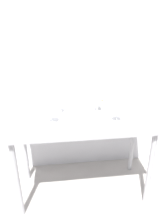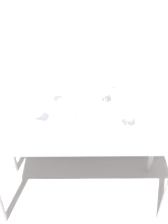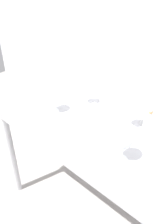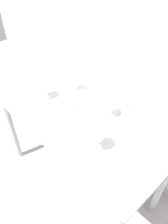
{
  "view_description": "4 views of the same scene",
  "coord_description": "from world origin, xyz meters",
  "px_view_note": "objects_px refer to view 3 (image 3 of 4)",
  "views": [
    {
      "loc": [
        -0.21,
        -1.83,
        1.79
      ],
      "look_at": [
        0.02,
        0.01,
        0.96
      ],
      "focal_mm": 33.65,
      "sensor_mm": 36.0,
      "label": 1
    },
    {
      "loc": [
        0.01,
        -1.54,
        2.2
      ],
      "look_at": [
        0.02,
        -0.03,
        0.96
      ],
      "focal_mm": 46.14,
      "sensor_mm": 36.0,
      "label": 2
    },
    {
      "loc": [
        0.8,
        -0.93,
        1.8
      ],
      "look_at": [
        -0.06,
        -0.02,
        0.97
      ],
      "focal_mm": 39.66,
      "sensor_mm": 36.0,
      "label": 3
    },
    {
      "loc": [
        0.89,
        -0.79,
        2.06
      ],
      "look_at": [
        0.07,
        -0.02,
        0.97
      ],
      "focal_mm": 38.05,
      "sensor_mm": 36.0,
      "label": 4
    }
  ],
  "objects_px": {
    "wine_glass_far_left": "(85,89)",
    "open_notebook": "(98,118)",
    "tasting_sheet_lower": "(69,94)",
    "decanter_funnel": "(150,118)",
    "wine_glass_near_left": "(52,96)",
    "wine_glass_far_right": "(130,109)",
    "wine_glass_near_right": "(123,140)"
  },
  "relations": [
    {
      "from": "wine_glass_near_left",
      "to": "decanter_funnel",
      "type": "bearing_deg",
      "value": 31.04
    },
    {
      "from": "wine_glass_far_right",
      "to": "tasting_sheet_lower",
      "type": "relative_size",
      "value": 0.65
    },
    {
      "from": "tasting_sheet_lower",
      "to": "decanter_funnel",
      "type": "height_order",
      "value": "decanter_funnel"
    },
    {
      "from": "wine_glass_far_right",
      "to": "wine_glass_near_left",
      "type": "height_order",
      "value": "wine_glass_far_right"
    },
    {
      "from": "wine_glass_far_left",
      "to": "wine_glass_far_right",
      "type": "bearing_deg",
      "value": -2.01
    },
    {
      "from": "tasting_sheet_lower",
      "to": "decanter_funnel",
      "type": "bearing_deg",
      "value": -2.78
    },
    {
      "from": "wine_glass_far_right",
      "to": "wine_glass_far_left",
      "type": "relative_size",
      "value": 1.05
    },
    {
      "from": "open_notebook",
      "to": "decanter_funnel",
      "type": "relative_size",
      "value": 2.82
    },
    {
      "from": "wine_glass_far_right",
      "to": "wine_glass_far_left",
      "type": "height_order",
      "value": "wine_glass_far_right"
    },
    {
      "from": "wine_glass_near_left",
      "to": "wine_glass_far_right",
      "type": "bearing_deg",
      "value": 23.7
    },
    {
      "from": "wine_glass_far_right",
      "to": "tasting_sheet_lower",
      "type": "height_order",
      "value": "wine_glass_far_right"
    },
    {
      "from": "decanter_funnel",
      "to": "wine_glass_near_left",
      "type": "bearing_deg",
      "value": -148.96
    },
    {
      "from": "wine_glass_near_left",
      "to": "wine_glass_far_left",
      "type": "relative_size",
      "value": 1.02
    },
    {
      "from": "wine_glass_far_right",
      "to": "tasting_sheet_lower",
      "type": "bearing_deg",
      "value": 177.11
    },
    {
      "from": "tasting_sheet_lower",
      "to": "wine_glass_near_left",
      "type": "bearing_deg",
      "value": -79.51
    },
    {
      "from": "wine_glass_far_right",
      "to": "decanter_funnel",
      "type": "xyz_separation_m",
      "value": [
        0.07,
        0.12,
        -0.09
      ]
    },
    {
      "from": "wine_glass_near_left",
      "to": "decanter_funnel",
      "type": "distance_m",
      "value": 0.62
    },
    {
      "from": "wine_glass_far_right",
      "to": "wine_glass_near_left",
      "type": "xyz_separation_m",
      "value": [
        -0.46,
        -0.2,
        -0.01
      ]
    },
    {
      "from": "wine_glass_near_right",
      "to": "decanter_funnel",
      "type": "distance_m",
      "value": 0.39
    },
    {
      "from": "open_notebook",
      "to": "wine_glass_near_left",
      "type": "bearing_deg",
      "value": -140.33
    },
    {
      "from": "wine_glass_far_left",
      "to": "tasting_sheet_lower",
      "type": "distance_m",
      "value": 0.21
    },
    {
      "from": "wine_glass_far_left",
      "to": "open_notebook",
      "type": "height_order",
      "value": "wine_glass_far_left"
    },
    {
      "from": "wine_glass_near_left",
      "to": "open_notebook",
      "type": "bearing_deg",
      "value": 28.01
    },
    {
      "from": "wine_glass_far_left",
      "to": "decanter_funnel",
      "type": "distance_m",
      "value": 0.46
    },
    {
      "from": "wine_glass_far_left",
      "to": "open_notebook",
      "type": "relative_size",
      "value": 0.44
    },
    {
      "from": "wine_glass_near_right",
      "to": "tasting_sheet_lower",
      "type": "distance_m",
      "value": 0.75
    },
    {
      "from": "wine_glass_near_left",
      "to": "tasting_sheet_lower",
      "type": "distance_m",
      "value": 0.27
    },
    {
      "from": "wine_glass_far_left",
      "to": "tasting_sheet_lower",
      "type": "xyz_separation_m",
      "value": [
        -0.18,
        0.01,
        -0.11
      ]
    },
    {
      "from": "tasting_sheet_lower",
      "to": "decanter_funnel",
      "type": "relative_size",
      "value": 1.97
    },
    {
      "from": "open_notebook",
      "to": "wine_glass_near_right",
      "type": "bearing_deg",
      "value": -19.39
    },
    {
      "from": "wine_glass_near_left",
      "to": "wine_glass_near_right",
      "type": "bearing_deg",
      "value": -5.01
    },
    {
      "from": "wine_glass_far_left",
      "to": "decanter_funnel",
      "type": "relative_size",
      "value": 1.23
    }
  ]
}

